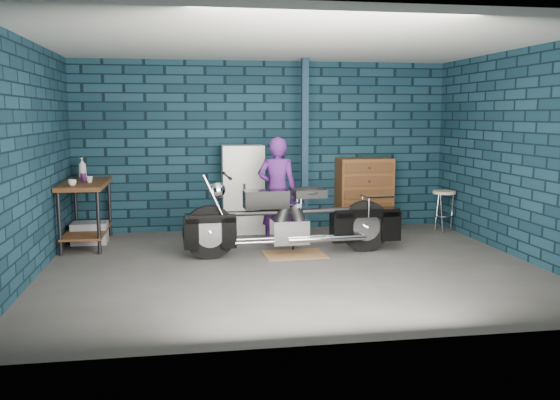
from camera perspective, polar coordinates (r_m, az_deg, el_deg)
The scene contains 15 objects.
ground at distance 7.34m, azimuth 1.18°, elevation -6.43°, with size 6.00×6.00×0.00m, color #4F4C4A.
room_walls at distance 7.64m, azimuth 0.46°, elevation 8.58°, with size 6.02×5.01×2.71m.
support_post at distance 9.13m, azimuth 2.38°, elevation 5.04°, with size 0.10×0.10×2.70m, color #12273A.
workbench at distance 8.90m, azimuth -18.14°, elevation -1.25°, with size 0.60×1.40×0.91m, color brown.
drip_mat at distance 7.95m, azimuth 1.38°, elevation -5.24°, with size 0.80×0.60×0.01m, color brown.
motorcycle at distance 7.84m, azimuth 1.39°, elevation -1.36°, with size 2.50×0.68×1.10m, color black, non-canonical shape.
person at distance 8.49m, azimuth -0.28°, elevation 0.89°, with size 0.56×0.37×1.55m, color #511E70.
storage_bin at distance 9.04m, azimuth -17.84°, elevation -3.03°, with size 0.50×0.35×0.31m, color gray.
locker at distance 9.33m, azimuth -3.59°, elevation 1.03°, with size 0.64×0.46×1.38m, color silver.
tool_chest at distance 9.74m, azimuth 8.12°, elevation 0.60°, with size 0.87×0.48×1.16m, color brown.
shop_stool at distance 9.78m, azimuth 15.46°, elevation -1.06°, with size 0.36×0.36×0.66m, color beige, non-canonical shape.
cup_a at distance 8.39m, azimuth -19.38°, elevation 1.58°, with size 0.11×0.11×0.09m, color beige.
cup_b at distance 8.72m, azimuth -17.88°, elevation 1.89°, with size 0.09×0.09×0.09m, color beige.
mug_purple at distance 8.96m, azimuth -18.40°, elevation 2.10°, with size 0.08×0.08×0.11m, color #571A69.
bottle at distance 9.30m, azimuth -18.49°, elevation 2.93°, with size 0.12×0.12×0.31m, color gray.
Camera 1 is at (-1.29, -6.98, 1.86)m, focal length 38.00 mm.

